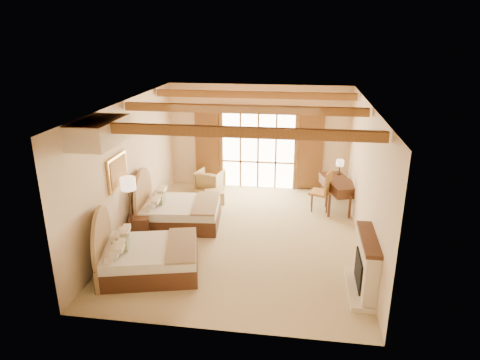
% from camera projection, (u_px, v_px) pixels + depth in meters
% --- Properties ---
extents(floor, '(7.00, 7.00, 0.00)m').
position_uv_depth(floor, '(243.00, 235.00, 10.40)').
color(floor, tan).
rests_on(floor, ground).
extents(wall_back, '(5.50, 0.00, 5.50)m').
position_uv_depth(wall_back, '(258.00, 137.00, 13.13)').
color(wall_back, beige).
rests_on(wall_back, ground).
extents(wall_left, '(0.00, 7.00, 7.00)m').
position_uv_depth(wall_left, '(129.00, 168.00, 10.23)').
color(wall_left, beige).
rests_on(wall_left, ground).
extents(wall_right, '(0.00, 7.00, 7.00)m').
position_uv_depth(wall_right, '(365.00, 179.00, 9.49)').
color(wall_right, beige).
rests_on(wall_right, ground).
extents(ceiling, '(7.00, 7.00, 0.00)m').
position_uv_depth(ceiling, '(243.00, 104.00, 9.33)').
color(ceiling, '#B67037').
rests_on(ceiling, ground).
extents(ceiling_beams, '(5.39, 4.60, 0.18)m').
position_uv_depth(ceiling_beams, '(243.00, 109.00, 9.37)').
color(ceiling_beams, '#9B6632').
rests_on(ceiling_beams, ceiling).
extents(french_doors, '(3.95, 0.08, 2.60)m').
position_uv_depth(french_doors, '(258.00, 149.00, 13.19)').
color(french_doors, white).
rests_on(french_doors, ground).
extents(fireplace, '(0.46, 1.40, 1.16)m').
position_uv_depth(fireplace, '(365.00, 268.00, 8.01)').
color(fireplace, beige).
rests_on(fireplace, ground).
extents(painting, '(0.06, 0.95, 0.75)m').
position_uv_depth(painting, '(118.00, 172.00, 9.48)').
color(painting, tan).
rests_on(painting, wall_left).
extents(canopy_valance, '(0.70, 1.40, 0.45)m').
position_uv_depth(canopy_valance, '(99.00, 132.00, 7.87)').
color(canopy_valance, beige).
rests_on(canopy_valance, ceiling).
extents(bed_near, '(2.26, 1.88, 1.28)m').
position_uv_depth(bed_near, '(143.00, 255.00, 8.73)').
color(bed_near, '#4C281A').
rests_on(bed_near, floor).
extents(bed_far, '(2.11, 1.68, 1.29)m').
position_uv_depth(bed_far, '(175.00, 210.00, 10.88)').
color(bed_far, '#4C281A').
rests_on(bed_far, floor).
extents(nightstand, '(0.57, 0.57, 0.56)m').
position_uv_depth(nightstand, '(140.00, 227.00, 10.19)').
color(nightstand, '#4C281A').
rests_on(nightstand, floor).
extents(floor_lamp, '(0.34, 0.34, 1.61)m').
position_uv_depth(floor_lamp, '(129.00, 188.00, 9.61)').
color(floor_lamp, '#362619').
rests_on(floor_lamp, floor).
extents(armchair, '(0.89, 0.90, 0.70)m').
position_uv_depth(armchair, '(210.00, 181.00, 13.06)').
color(armchair, '#A0854F').
rests_on(armchair, floor).
extents(ottoman, '(0.64, 0.64, 0.36)m').
position_uv_depth(ottoman, '(214.00, 197.00, 12.28)').
color(ottoman, '#9D7651').
rests_on(ottoman, floor).
extents(desk, '(1.07, 1.62, 0.81)m').
position_uv_depth(desk, '(338.00, 193.00, 11.90)').
color(desk, '#4C281A').
rests_on(desk, floor).
extents(desk_chair, '(0.65, 0.64, 1.14)m').
position_uv_depth(desk_chair, '(320.00, 198.00, 11.78)').
color(desk_chair, '#A47037').
rests_on(desk_chair, floor).
extents(desk_lamp, '(0.22, 0.22, 0.43)m').
position_uv_depth(desk_lamp, '(340.00, 163.00, 12.13)').
color(desk_lamp, '#362619').
rests_on(desk_lamp, desk).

